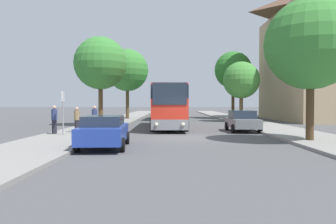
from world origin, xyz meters
name	(u,v)px	position (x,y,z in m)	size (l,w,h in m)	color
ground_plane	(188,138)	(0.00, 0.00, 0.00)	(300.00, 300.00, 0.00)	#4C4C4F
sidewalk_left	(71,136)	(-7.00, 0.00, 0.07)	(4.00, 120.00, 0.15)	gray
sidewalk_right	(306,136)	(7.00, 0.00, 0.07)	(4.00, 120.00, 0.15)	gray
bus_front	(169,106)	(-1.20, 7.76, 1.83)	(2.90, 11.86, 3.42)	gray
bus_middle	(166,106)	(-1.64, 22.44, 1.71)	(3.08, 10.49, 3.19)	silver
bus_rear	(168,105)	(-1.63, 37.76, 1.80)	(2.92, 11.27, 3.38)	#2D2D2D
parked_car_left_curb	(104,131)	(-4.10, -4.54, 0.78)	(2.30, 4.48, 1.48)	#233D9E
parked_car_right_near	(242,121)	(4.12, 4.17, 0.78)	(2.07, 3.98, 1.52)	slate
bus_stop_sign	(63,107)	(-7.51, 0.11, 1.80)	(0.08, 0.45, 2.68)	gray
pedestrian_waiting_near	(54,119)	(-8.33, 0.92, 1.04)	(0.36, 0.36, 1.75)	#23232D
pedestrian_waiting_far	(77,120)	(-7.20, 1.90, 0.98)	(0.36, 0.36, 1.65)	#23232D
pedestrian_walking_back	(95,119)	(-6.02, 1.84, 1.03)	(0.36, 0.36, 1.73)	#23232D
tree_left_near	(100,63)	(-7.42, 10.16, 5.65)	(4.75, 4.75, 7.89)	#513D23
tree_left_far	(127,70)	(-6.42, 20.86, 6.09)	(5.16, 5.16, 8.54)	#513D23
tree_right_near	(311,44)	(6.17, -2.46, 5.10)	(4.71, 4.71, 7.32)	#47331E
tree_right_mid	(241,80)	(6.71, 16.69, 4.58)	(4.05, 4.05, 6.48)	brown
tree_right_far	(233,70)	(7.27, 24.45, 6.46)	(4.94, 4.94, 8.80)	#513D23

